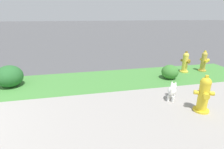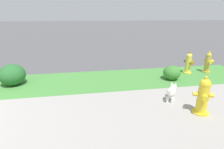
{
  "view_description": "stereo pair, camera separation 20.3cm",
  "coord_description": "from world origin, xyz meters",
  "px_view_note": "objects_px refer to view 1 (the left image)",
  "views": [
    {
      "loc": [
        3.23,
        -2.95,
        1.97
      ],
      "look_at": [
        4.21,
        1.52,
        0.4
      ],
      "focal_mm": 28.0,
      "sensor_mm": 36.0,
      "label": 1
    },
    {
      "loc": [
        3.43,
        -2.99,
        1.97
      ],
      "look_at": [
        4.21,
        1.52,
        0.4
      ],
      "focal_mm": 28.0,
      "sensor_mm": 36.0,
      "label": 2
    }
  ],
  "objects_px": {
    "fire_hydrant_mid_block": "(185,62)",
    "fire_hydrant_by_grass_verge": "(204,61)",
    "shrub_bush_far_verge": "(9,76)",
    "fire_hydrant_near_corner": "(204,95)",
    "small_white_dog": "(172,90)",
    "shrub_bush_mid_verge": "(170,72)"
  },
  "relations": [
    {
      "from": "fire_hydrant_near_corner",
      "to": "small_white_dog",
      "type": "bearing_deg",
      "value": -39.29
    },
    {
      "from": "fire_hydrant_by_grass_verge",
      "to": "shrub_bush_mid_verge",
      "type": "distance_m",
      "value": 1.67
    },
    {
      "from": "fire_hydrant_by_grass_verge",
      "to": "shrub_bush_far_verge",
      "type": "bearing_deg",
      "value": -84.06
    },
    {
      "from": "fire_hydrant_by_grass_verge",
      "to": "small_white_dog",
      "type": "height_order",
      "value": "fire_hydrant_by_grass_verge"
    },
    {
      "from": "fire_hydrant_near_corner",
      "to": "small_white_dog",
      "type": "xyz_separation_m",
      "value": [
        -0.33,
        0.64,
        -0.15
      ]
    },
    {
      "from": "fire_hydrant_mid_block",
      "to": "shrub_bush_far_verge",
      "type": "bearing_deg",
      "value": -101.31
    },
    {
      "from": "fire_hydrant_near_corner",
      "to": "shrub_bush_far_verge",
      "type": "height_order",
      "value": "fire_hydrant_near_corner"
    },
    {
      "from": "fire_hydrant_by_grass_verge",
      "to": "shrub_bush_far_verge",
      "type": "height_order",
      "value": "fire_hydrant_by_grass_verge"
    },
    {
      "from": "fire_hydrant_by_grass_verge",
      "to": "shrub_bush_mid_verge",
      "type": "bearing_deg",
      "value": -68.63
    },
    {
      "from": "shrub_bush_mid_verge",
      "to": "fire_hydrant_by_grass_verge",
      "type": "bearing_deg",
      "value": 16.19
    },
    {
      "from": "shrub_bush_mid_verge",
      "to": "fire_hydrant_mid_block",
      "type": "bearing_deg",
      "value": 29.91
    },
    {
      "from": "fire_hydrant_mid_block",
      "to": "fire_hydrant_by_grass_verge",
      "type": "bearing_deg",
      "value": 74.48
    },
    {
      "from": "fire_hydrant_near_corner",
      "to": "small_white_dog",
      "type": "distance_m",
      "value": 0.74
    },
    {
      "from": "fire_hydrant_by_grass_verge",
      "to": "fire_hydrant_near_corner",
      "type": "relative_size",
      "value": 0.93
    },
    {
      "from": "fire_hydrant_by_grass_verge",
      "to": "fire_hydrant_near_corner",
      "type": "distance_m",
      "value": 3.17
    },
    {
      "from": "fire_hydrant_by_grass_verge",
      "to": "fire_hydrant_mid_block",
      "type": "bearing_deg",
      "value": -87.79
    },
    {
      "from": "shrub_bush_mid_verge",
      "to": "small_white_dog",
      "type": "bearing_deg",
      "value": -117.78
    },
    {
      "from": "fire_hydrant_by_grass_verge",
      "to": "fire_hydrant_near_corner",
      "type": "bearing_deg",
      "value": -33.67
    },
    {
      "from": "shrub_bush_far_verge",
      "to": "fire_hydrant_mid_block",
      "type": "bearing_deg",
      "value": 1.25
    },
    {
      "from": "fire_hydrant_by_grass_verge",
      "to": "small_white_dog",
      "type": "bearing_deg",
      "value": -46.57
    },
    {
      "from": "fire_hydrant_mid_block",
      "to": "shrub_bush_mid_verge",
      "type": "bearing_deg",
      "value": -72.65
    },
    {
      "from": "shrub_bush_far_verge",
      "to": "shrub_bush_mid_verge",
      "type": "xyz_separation_m",
      "value": [
        4.83,
        -0.38,
        -0.08
      ]
    }
  ]
}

